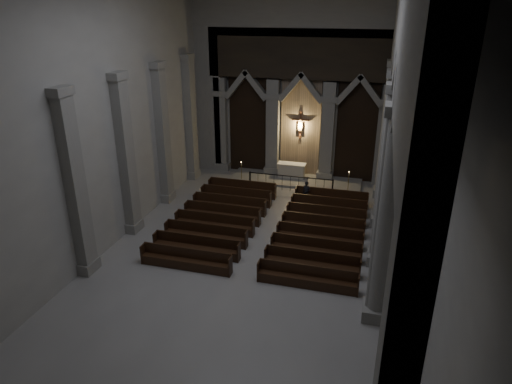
% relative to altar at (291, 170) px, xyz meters
% --- Properties ---
extents(room, '(24.00, 24.10, 12.00)m').
position_rel_altar_xyz_m(room, '(0.35, -10.91, 6.97)').
color(room, gray).
rests_on(room, ground).
extents(sanctuary_wall, '(14.00, 0.77, 12.00)m').
position_rel_altar_xyz_m(sanctuary_wall, '(0.35, 0.63, 5.99)').
color(sanctuary_wall, gray).
rests_on(sanctuary_wall, ground).
extents(right_arcade, '(1.00, 24.00, 12.00)m').
position_rel_altar_xyz_m(right_arcade, '(5.85, -9.58, 7.20)').
color(right_arcade, gray).
rests_on(right_arcade, ground).
extents(left_pilasters, '(0.60, 13.00, 8.03)m').
position_rel_altar_xyz_m(left_pilasters, '(-6.40, -7.41, 3.28)').
color(left_pilasters, gray).
rests_on(left_pilasters, ground).
extents(sanctuary_step, '(8.50, 2.60, 0.15)m').
position_rel_altar_xyz_m(sanctuary_step, '(0.35, -0.31, -0.55)').
color(sanctuary_step, gray).
rests_on(sanctuary_step, ground).
extents(altar, '(1.87, 0.75, 0.95)m').
position_rel_altar_xyz_m(altar, '(0.00, 0.00, 0.00)').
color(altar, beige).
rests_on(altar, sanctuary_step).
extents(altar_rail, '(5.31, 0.09, 1.04)m').
position_rel_altar_xyz_m(altar_rail, '(0.35, -2.09, 0.06)').
color(altar_rail, black).
rests_on(altar_rail, ground).
extents(candle_stand_left, '(0.22, 0.22, 1.32)m').
position_rel_altar_xyz_m(candle_stand_left, '(-3.10, -1.20, -0.27)').
color(candle_stand_left, olive).
rests_on(candle_stand_left, ground).
extents(candle_stand_right, '(0.24, 0.24, 1.41)m').
position_rel_altar_xyz_m(candle_stand_right, '(3.83, -1.42, -0.25)').
color(candle_stand_right, olive).
rests_on(candle_stand_right, ground).
extents(pews, '(9.60, 9.01, 0.94)m').
position_rel_altar_xyz_m(pews, '(0.35, -7.80, -0.32)').
color(pews, black).
rests_on(pews, ground).
extents(worshipper, '(0.57, 0.46, 1.35)m').
position_rel_altar_xyz_m(worshipper, '(1.60, -3.65, 0.04)').
color(worshipper, black).
rests_on(worshipper, ground).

